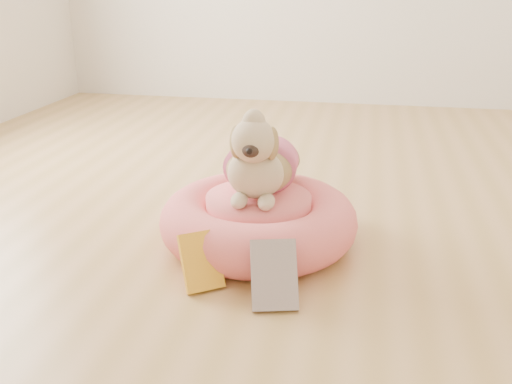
% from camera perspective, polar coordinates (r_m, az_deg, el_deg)
% --- Properties ---
extents(floor, '(4.50, 4.50, 0.00)m').
position_cam_1_polar(floor, '(2.58, -0.60, -0.98)').
color(floor, tan).
rests_on(floor, ground).
extents(pet_bed, '(0.74, 0.74, 0.19)m').
position_cam_1_polar(pet_bed, '(2.15, 0.26, -2.85)').
color(pet_bed, '#E55B59').
rests_on(pet_bed, floor).
extents(dog, '(0.35, 0.49, 0.35)m').
position_cam_1_polar(dog, '(2.10, 0.36, 4.49)').
color(dog, olive).
rests_on(dog, pet_bed).
extents(book_yellow, '(0.17, 0.16, 0.18)m').
position_cam_1_polar(book_yellow, '(1.87, -5.51, -6.90)').
color(book_yellow, yellow).
rests_on(book_yellow, floor).
extents(book_white, '(0.17, 0.17, 0.19)m').
position_cam_1_polar(book_white, '(1.77, 1.82, -8.28)').
color(book_white, white).
rests_on(book_white, floor).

